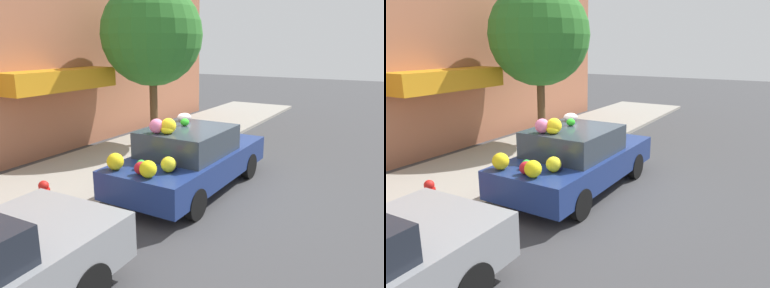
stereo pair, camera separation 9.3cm
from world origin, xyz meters
TOP-DOWN VIEW (x-y plane):
  - ground_plane at (0.00, 0.00)m, footprint 60.00×60.00m
  - sidewalk_curb at (0.00, 2.70)m, footprint 24.00×3.20m
  - building_facade at (0.02, 4.92)m, footprint 18.00×1.20m
  - street_tree at (2.56, 2.87)m, footprint 3.00×3.00m
  - fire_hydrant at (-2.75, 1.45)m, footprint 0.20×0.20m
  - art_car at (-0.06, 0.05)m, footprint 4.16×1.86m

SIDE VIEW (x-z plane):
  - ground_plane at x=0.00m, z-range 0.00..0.00m
  - sidewalk_curb at x=0.00m, z-range 0.00..0.11m
  - fire_hydrant at x=-2.75m, z-range 0.11..0.81m
  - art_car at x=-0.06m, z-range -0.12..1.59m
  - building_facade at x=0.02m, z-range -0.03..5.27m
  - street_tree at x=2.56m, z-range 0.99..5.77m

